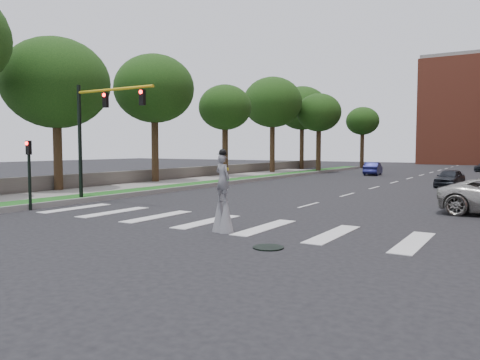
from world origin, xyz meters
TOP-DOWN VIEW (x-y plane):
  - ground_plane at (0.00, 0.00)m, footprint 160.00×160.00m
  - grass_median at (-11.50, 20.00)m, footprint 2.00×60.00m
  - median_curb at (-10.45, 20.00)m, footprint 0.20×60.00m
  - sidewalk_left at (-14.50, 10.00)m, footprint 4.00×60.00m
  - stone_wall at (-17.00, 22.00)m, footprint 0.50×56.00m
  - manhole at (3.00, -2.00)m, footprint 0.90×0.90m
  - traffic_signal at (-9.78, 3.00)m, footprint 5.30×0.23m
  - secondary_signal at (-10.30, -0.50)m, footprint 0.25×0.21m
  - stilt_performer at (0.44, -0.52)m, footprint 0.83×0.59m
  - car_near at (4.58, 23.39)m, footprint 1.95×4.04m
  - car_mid at (-4.41, 35.44)m, footprint 1.92×4.26m
  - tree_1 at (-16.42, 5.73)m, footprint 6.75×6.75m
  - tree_2 at (-16.09, 14.62)m, footprint 6.36×6.36m
  - tree_3 at (-14.96, 23.13)m, footprint 4.98×4.98m
  - tree_4 at (-14.83, 32.51)m, footprint 6.53×6.53m
  - tree_5 at (-16.29, 43.82)m, footprint 6.75×6.75m
  - tree_6 at (-11.08, 36.77)m, footprint 5.11×5.11m
  - tree_7 at (-10.73, 52.38)m, footprint 4.66×4.66m

SIDE VIEW (x-z plane):
  - ground_plane at x=0.00m, z-range 0.00..0.00m
  - manhole at x=3.00m, z-range 0.00..0.04m
  - sidewalk_left at x=-14.50m, z-range 0.00..0.18m
  - grass_median at x=-11.50m, z-range 0.00..0.25m
  - median_curb at x=-10.45m, z-range 0.00..0.28m
  - stone_wall at x=-17.00m, z-range 0.00..1.10m
  - car_near at x=4.58m, z-range 0.00..1.33m
  - car_mid at x=-4.41m, z-range 0.00..1.36m
  - stilt_performer at x=0.44m, z-range -0.33..2.53m
  - secondary_signal at x=-10.30m, z-range 0.33..3.56m
  - traffic_signal at x=-9.78m, z-range 1.05..7.25m
  - tree_7 at x=-10.73m, z-range 2.27..10.92m
  - tree_3 at x=-14.96m, z-range 2.21..10.99m
  - tree_6 at x=-11.08m, z-range 2.30..11.36m
  - tree_1 at x=-16.42m, z-range 2.04..11.91m
  - tree_2 at x=-16.09m, z-range 2.39..12.66m
  - tree_4 at x=-14.83m, z-range 2.52..13.19m
  - tree_5 at x=-16.29m, z-range 2.59..13.57m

